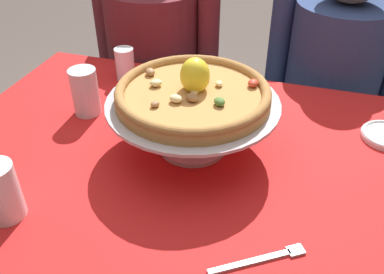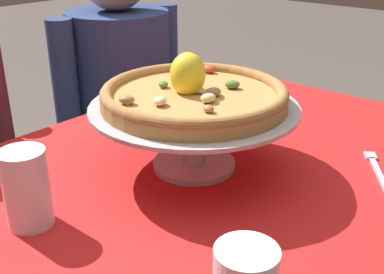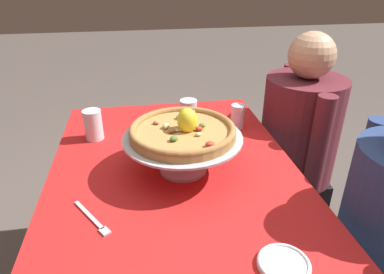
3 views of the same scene
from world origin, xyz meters
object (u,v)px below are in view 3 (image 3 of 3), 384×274
object	(u,v)px
water_glass_side_left	(189,116)
diner_left	(297,150)
water_glass_front_left	(94,127)
dinner_fork	(93,219)
pizza	(183,131)
side_plate	(284,264)
water_glass_back_left	(237,117)
pizza_stand	(183,146)

from	to	relation	value
water_glass_side_left	diner_left	xyz separation A→B (m)	(-0.00, 0.55, -0.23)
water_glass_front_left	dinner_fork	bearing A→B (deg)	4.11
pizza	side_plate	xyz separation A→B (m)	(0.48, 0.19, -0.15)
water_glass_back_left	diner_left	distance (m)	0.39
pizza_stand	water_glass_front_left	size ratio (longest dim) A/B	3.24
pizza_stand	water_glass_front_left	world-z (taller)	pizza_stand
water_glass_front_left	dinner_fork	size ratio (longest dim) A/B	0.75
pizza_stand	water_glass_side_left	distance (m)	0.36
pizza	diner_left	world-z (taller)	diner_left
pizza	dinner_fork	xyz separation A→B (m)	(0.23, -0.30, -0.16)
pizza	water_glass_front_left	xyz separation A→B (m)	(-0.31, -0.34, -0.11)
pizza	dinner_fork	size ratio (longest dim) A/B	2.15
water_glass_back_left	dinner_fork	xyz separation A→B (m)	(0.55, -0.60, -0.04)
water_glass_front_left	diner_left	xyz separation A→B (m)	(-0.04, 0.97, -0.22)
pizza	water_glass_back_left	distance (m)	0.45
dinner_fork	diner_left	size ratio (longest dim) A/B	0.15
dinner_fork	water_glass_side_left	bearing A→B (deg)	146.59
water_glass_side_left	water_glass_back_left	world-z (taller)	water_glass_side_left
water_glass_back_left	water_glass_front_left	bearing A→B (deg)	-88.84
pizza	water_glass_side_left	xyz separation A→B (m)	(-0.34, 0.07, -0.10)
dinner_fork	diner_left	world-z (taller)	diner_left
pizza_stand	diner_left	xyz separation A→B (m)	(-0.35, 0.63, -0.27)
side_plate	dinner_fork	world-z (taller)	side_plate
pizza_stand	dinner_fork	world-z (taller)	pizza_stand
diner_left	side_plate	bearing A→B (deg)	-27.89
water_glass_side_left	dinner_fork	size ratio (longest dim) A/B	0.79
water_glass_side_left	water_glass_front_left	world-z (taller)	water_glass_side_left
pizza_stand	water_glass_side_left	size ratio (longest dim) A/B	3.09
water_glass_front_left	side_plate	distance (m)	0.95
water_glass_side_left	water_glass_front_left	xyz separation A→B (m)	(0.03, -0.41, -0.01)
water_glass_back_left	diner_left	world-z (taller)	diner_left
water_glass_back_left	dinner_fork	distance (m)	0.81
pizza	side_plate	bearing A→B (deg)	21.13
water_glass_back_left	diner_left	xyz separation A→B (m)	(-0.03, 0.33, -0.21)
pizza	side_plate	distance (m)	0.54
pizza	side_plate	world-z (taller)	pizza
water_glass_back_left	side_plate	xyz separation A→B (m)	(0.80, -0.11, -0.04)
water_glass_back_left	pizza	bearing A→B (deg)	-42.36
water_glass_front_left	diner_left	distance (m)	0.99
pizza_stand	pizza	world-z (taller)	pizza
dinner_fork	pizza	bearing A→B (deg)	126.56
pizza_stand	dinner_fork	bearing A→B (deg)	-53.43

